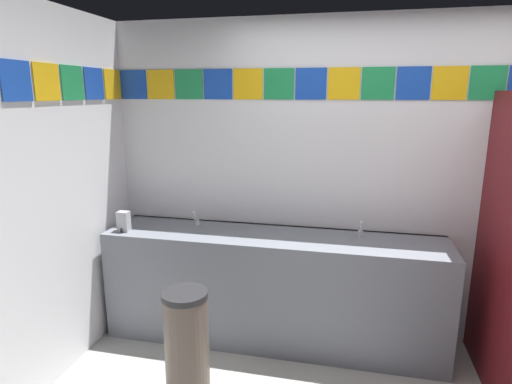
% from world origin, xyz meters
% --- Properties ---
extents(wall_back, '(4.42, 0.09, 2.52)m').
position_xyz_m(wall_back, '(0.00, 1.46, 1.27)').
color(wall_back, silver).
rests_on(wall_back, ground_plane).
extents(vanity_counter, '(2.62, 0.55, 0.88)m').
position_xyz_m(vanity_counter, '(-0.85, 1.14, 0.45)').
color(vanity_counter, slate).
rests_on(vanity_counter, ground_plane).
extents(faucet_left, '(0.04, 0.10, 0.14)m').
position_xyz_m(faucet_left, '(-1.50, 1.23, 0.94)').
color(faucet_left, silver).
rests_on(faucet_left, vanity_counter).
extents(faucet_right, '(0.04, 0.10, 0.14)m').
position_xyz_m(faucet_right, '(-0.19, 1.23, 0.94)').
color(faucet_right, silver).
rests_on(faucet_right, vanity_counter).
extents(soap_dispenser, '(0.09, 0.09, 0.16)m').
position_xyz_m(soap_dispenser, '(-2.02, 0.99, 0.96)').
color(soap_dispenser, '#B7BABF').
rests_on(soap_dispenser, vanity_counter).
extents(trash_bin, '(0.29, 0.29, 0.75)m').
position_xyz_m(trash_bin, '(-1.25, 0.34, 0.38)').
color(trash_bin, brown).
rests_on(trash_bin, ground_plane).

